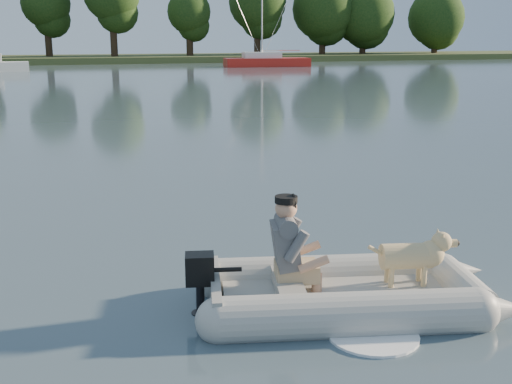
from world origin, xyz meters
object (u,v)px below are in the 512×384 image
object	(u,v)px
dinghy	(351,258)
sailboat	(266,61)
dog	(406,260)
man	(288,242)

from	to	relation	value
dinghy	sailboat	xyz separation A→B (m)	(14.75, 47.84, -0.09)
dinghy	sailboat	distance (m)	50.06
sailboat	dog	bearing A→B (deg)	-101.36
dinghy	man	world-z (taller)	man
dinghy	man	xyz separation A→B (m)	(-0.61, 0.18, 0.17)
man	sailboat	bearing A→B (deg)	84.12
dinghy	sailboat	bearing A→B (deg)	84.85
man	sailboat	distance (m)	50.08
dinghy	dog	distance (m)	0.59
man	sailboat	world-z (taller)	sailboat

